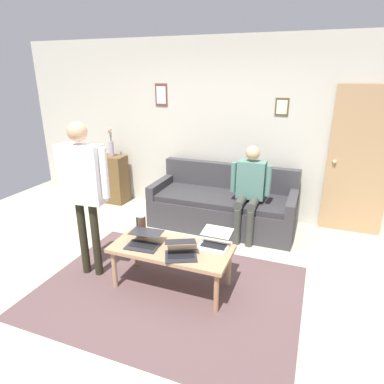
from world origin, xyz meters
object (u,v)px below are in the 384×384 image
Objects in this scene: couch at (223,206)px; flower_vase at (111,145)px; laptop_center at (144,241)px; person_seated at (250,187)px; laptop_right at (181,251)px; coffee_table at (171,251)px; person_standing at (83,182)px; side_shelf at (114,179)px; interior_door at (359,163)px; laptop_left at (215,241)px; french_press at (142,225)px.

flower_vase reaches higher than couch.
laptop_center is at bearing 78.03° from couch.
laptop_right is at bearing 77.41° from person_seated.
coffee_table is 1.18m from person_standing.
couch is 1.63× the size of person_seated.
interior_door is at bearing -176.77° from side_shelf.
laptop_left is 0.86× the size of laptop_right.
interior_door is 0.98× the size of couch.
flower_vase is at bearing -49.09° from french_press.
laptop_right reaches higher than laptop_center.
coffee_table is 0.47m from french_press.
french_press is 1.62m from person_seated.
person_standing is at bearing 46.65° from person_seated.
laptop_left is at bearing 53.51° from interior_door.
french_press is at bearing -156.56° from person_standing.
french_press reaches higher than laptop_right.
laptop_left reaches higher than laptop_center.
interior_door reaches higher than couch.
interior_door is 1.96m from couch.
person_standing reaches higher than laptop_right.
interior_door is at bearing -130.78° from coffee_table.
person_seated reaches higher than laptop_center.
person_standing is at bearing 5.61° from coffee_table.
laptop_left is 1.52m from person_standing.
flower_vase reaches higher than french_press.
french_press is (0.57, -0.26, 0.07)m from laptop_right.
person_seated is (-0.10, -1.26, 0.20)m from laptop_left.
laptop_right is (-0.07, 1.80, 0.22)m from couch.
side_shelf is at bearing -63.42° from person_standing.
interior_door is 1.54m from person_seated.
couch is at bearing -77.74° from laptop_left.
french_press is at bearing -23.96° from laptop_right.
french_press reaches higher than laptop_center.
person_standing is (1.04, 1.78, 0.81)m from couch.
laptop_left is 0.28× the size of person_seated.
person_seated is (-1.47, -1.55, -0.38)m from person_standing.
laptop_left reaches higher than coffee_table.
flower_vase is at bearing -36.09° from laptop_left.
person_seated is at bearing -117.46° from laptop_center.
person_standing reaches higher than french_press.
interior_door is at bearing -141.42° from person_standing.
couch reaches higher than coffee_table.
interior_door is 3.83m from flower_vase.
couch is 5.75× the size of laptop_center.
laptop_right is at bearing 173.41° from laptop_center.
side_shelf is (2.13, -2.05, -0.11)m from laptop_right.
laptop_right is 0.24× the size of person_standing.
laptop_center is at bearing 130.20° from side_shelf.
person_seated is at bearing -109.18° from coffee_table.
person_seated is (-0.51, -1.46, 0.30)m from coffee_table.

